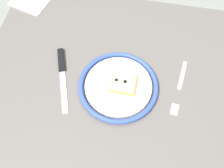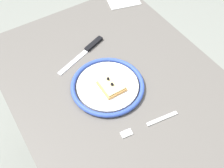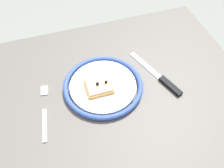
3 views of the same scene
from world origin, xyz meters
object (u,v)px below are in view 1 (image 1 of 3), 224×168
at_px(dining_table, 117,90).
at_px(plate, 118,86).
at_px(pizza_slice_near, 123,83).
at_px(knife, 62,68).
at_px(fork, 180,88).

relative_size(dining_table, plate, 3.62).
xyz_separation_m(pizza_slice_near, knife, (0.21, -0.03, -0.02)).
distance_m(dining_table, fork, 0.23).
relative_size(dining_table, pizza_slice_near, 11.13).
distance_m(plate, pizza_slice_near, 0.02).
relative_size(dining_table, fork, 4.63).
height_order(pizza_slice_near, fork, pizza_slice_near).
bearing_deg(pizza_slice_near, plate, 24.05).
bearing_deg(plate, fork, -170.06).
relative_size(pizza_slice_near, fork, 0.42).
bearing_deg(knife, plate, 170.30).
bearing_deg(plate, knife, -9.70).
bearing_deg(plate, dining_table, -78.29).
xyz_separation_m(knife, fork, (-0.39, -0.00, -0.00)).
distance_m(plate, fork, 0.20).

